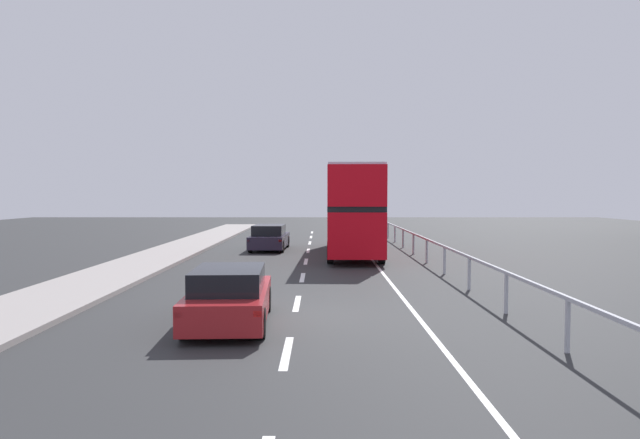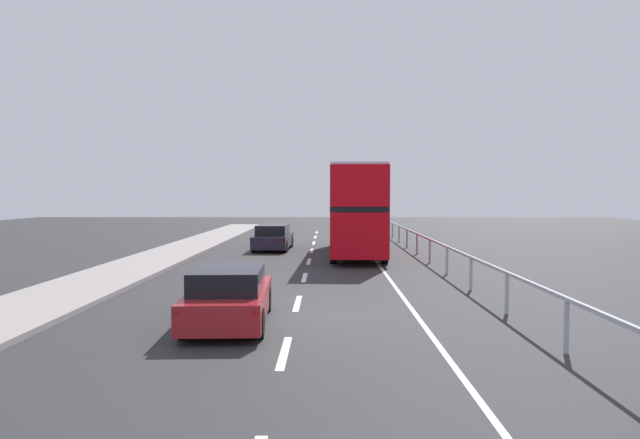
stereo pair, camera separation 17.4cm
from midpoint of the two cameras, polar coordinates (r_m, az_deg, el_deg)
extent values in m
cube|color=#2B2C2D|center=(14.11, -2.73, -9.91)|extent=(74.34, 120.00, 0.10)
cube|color=gray|center=(16.00, -28.57, -8.29)|extent=(2.96, 80.00, 0.14)
cube|color=silver|center=(10.96, -3.63, -13.29)|extent=(0.16, 2.26, 0.01)
cube|color=silver|center=(15.64, -2.43, -8.47)|extent=(0.16, 2.26, 0.01)
cube|color=silver|center=(20.38, -1.80, -5.88)|extent=(0.16, 2.26, 0.01)
cube|color=silver|center=(25.15, -1.41, -4.27)|extent=(0.16, 2.26, 0.01)
cube|color=silver|center=(29.94, -1.15, -3.18)|extent=(0.16, 2.26, 0.01)
cube|color=silver|center=(34.73, -0.96, -2.39)|extent=(0.16, 2.26, 0.01)
cube|color=silver|center=(39.53, -0.81, -1.78)|extent=(0.16, 2.26, 0.01)
cube|color=silver|center=(44.33, -0.70, -1.31)|extent=(0.16, 2.26, 0.01)
cube|color=silver|center=(23.07, 5.98, -4.91)|extent=(0.12, 46.00, 0.01)
cube|color=#AAACB6|center=(23.30, 11.60, -2.32)|extent=(0.08, 42.00, 0.08)
cylinder|color=#AAACB6|center=(11.73, 23.64, -9.85)|extent=(0.10, 0.10, 1.03)
cylinder|color=#AAACB6|center=(14.95, 18.26, -7.11)|extent=(0.10, 0.10, 1.03)
cylinder|color=#AAACB6|center=(18.27, 14.85, -5.32)|extent=(0.10, 0.10, 1.03)
cylinder|color=#AAACB6|center=(21.64, 12.51, -4.08)|extent=(0.10, 0.10, 1.03)
cylinder|color=#AAACB6|center=(25.06, 10.80, -3.16)|extent=(0.10, 0.10, 1.03)
cylinder|color=#AAACB6|center=(28.49, 9.51, -2.47)|extent=(0.10, 0.10, 1.03)
cylinder|color=#AAACB6|center=(31.94, 8.50, -1.92)|extent=(0.10, 0.10, 1.03)
cylinder|color=#AAACB6|center=(35.39, 7.69, -1.48)|extent=(0.10, 0.10, 1.03)
cylinder|color=#AAACB6|center=(38.86, 7.02, -1.12)|extent=(0.10, 0.10, 1.03)
cylinder|color=#AAACB6|center=(42.33, 6.46, -0.82)|extent=(0.10, 0.10, 1.03)
cube|color=red|center=(28.15, 3.51, -0.89)|extent=(2.80, 10.98, 1.91)
cube|color=black|center=(28.10, 3.52, 1.31)|extent=(2.80, 10.54, 0.24)
cube|color=red|center=(28.10, 3.52, 3.29)|extent=(2.80, 10.98, 1.71)
cube|color=silver|center=(28.13, 3.53, 5.13)|extent=(2.74, 10.76, 0.10)
cube|color=black|center=(33.56, 3.31, -0.17)|extent=(2.17, 0.12, 1.34)
cube|color=yellow|center=(33.54, 3.32, 3.90)|extent=(1.45, 0.09, 0.28)
cylinder|color=black|center=(32.24, 1.38, -1.88)|extent=(0.32, 1.01, 1.00)
cylinder|color=black|center=(32.28, 5.31, -1.89)|extent=(0.32, 1.01, 1.00)
cylinder|color=black|center=(24.37, 1.09, -3.32)|extent=(0.32, 1.01, 1.00)
cylinder|color=black|center=(24.43, 6.30, -3.32)|extent=(0.32, 1.01, 1.00)
cube|color=maroon|center=(13.29, -9.27, -8.29)|extent=(1.92, 4.19, 0.64)
cube|color=black|center=(13.00, -9.40, -5.97)|extent=(1.63, 2.33, 0.51)
cube|color=red|center=(11.42, -14.36, -9.31)|extent=(0.16, 0.07, 0.12)
cube|color=red|center=(11.21, -6.58, -9.47)|extent=(0.16, 0.07, 0.12)
cylinder|color=black|center=(14.76, -11.70, -7.94)|extent=(0.23, 0.65, 0.64)
cylinder|color=black|center=(14.59, -5.54, -8.02)|extent=(0.23, 0.65, 0.64)
cylinder|color=black|center=(12.14, -13.78, -10.24)|extent=(0.23, 0.65, 0.64)
cylinder|color=black|center=(11.94, -6.24, -10.40)|extent=(0.23, 0.65, 0.64)
cube|color=#241E30|center=(30.58, -5.06, -2.13)|extent=(1.94, 4.45, 0.65)
cube|color=black|center=(30.32, -5.12, -1.05)|extent=(1.66, 2.47, 0.53)
cube|color=red|center=(28.55, -7.20, -2.14)|extent=(0.16, 0.07, 0.12)
cube|color=red|center=(28.33, -4.01, -2.17)|extent=(0.16, 0.07, 0.12)
cylinder|color=black|center=(32.19, -6.18, -2.23)|extent=(0.22, 0.65, 0.64)
cylinder|color=black|center=(31.99, -3.27, -2.24)|extent=(0.22, 0.65, 0.64)
cylinder|color=black|center=(29.24, -7.02, -2.71)|extent=(0.22, 0.65, 0.64)
cylinder|color=black|center=(29.03, -3.83, -2.74)|extent=(0.22, 0.65, 0.64)
camera|label=1|loc=(0.09, -90.23, -0.01)|focal=31.58mm
camera|label=2|loc=(0.09, 89.77, 0.01)|focal=31.58mm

